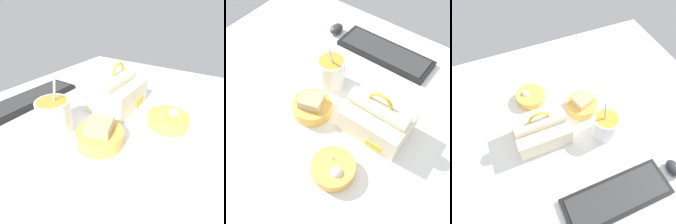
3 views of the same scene
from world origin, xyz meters
TOP-DOWN VIEW (x-y plane):
  - desk_surface at (0.00, 0.00)cm, footprint 140.00×110.00cm
  - keyboard at (-4.23, 35.40)cm, footprint 39.02×13.62cm
  - lunch_bag at (12.05, 2.53)cm, footprint 21.05×15.32cm
  - soup_cup at (-12.38, 10.40)cm, footprint 10.14×10.14cm
  - bento_bowl_sandwich at (-9.45, -4.53)cm, footprint 13.68×13.68cm
  - bento_bowl_snacks at (10.14, -18.19)cm, footprint 13.24×13.24cm

SIDE VIEW (x-z plane):
  - desk_surface at x=0.00cm, z-range 0.00..2.00cm
  - keyboard at x=-4.23cm, z-range 1.97..4.07cm
  - bento_bowl_snacks at x=10.14cm, z-range 1.36..6.99cm
  - bento_bowl_sandwich at x=-9.45cm, z-range 1.03..8.70cm
  - soup_cup at x=-12.38cm, z-range -1.44..16.89cm
  - lunch_bag at x=12.05cm, z-range -0.90..16.75cm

